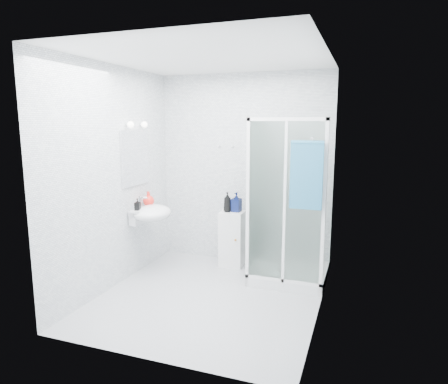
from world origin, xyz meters
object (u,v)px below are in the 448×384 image
at_px(shower_enclosure, 282,245).
at_px(soap_dispenser_orange, 149,199).
at_px(wall_basin, 151,213).
at_px(soap_dispenser_black, 138,204).
at_px(shampoo_bottle_a, 227,202).
at_px(storage_cabinet, 232,239).
at_px(hand_towel, 306,174).
at_px(shampoo_bottle_b, 236,202).

height_order(shower_enclosure, soap_dispenser_orange, shower_enclosure).
bearing_deg(wall_basin, soap_dispenser_black, -120.13).
height_order(shampoo_bottle_a, soap_dispenser_orange, soap_dispenser_orange).
xyz_separation_m(shower_enclosure, storage_cabinet, (-0.75, 0.29, -0.07)).
xyz_separation_m(wall_basin, hand_towel, (1.97, -0.09, 0.61)).
height_order(shampoo_bottle_a, soap_dispenser_black, shampoo_bottle_a).
bearing_deg(soap_dispenser_black, shower_enclosure, 15.15).
bearing_deg(hand_towel, soap_dispenser_orange, 173.89).
bearing_deg(shampoo_bottle_a, shampoo_bottle_b, 27.75).
distance_m(shampoo_bottle_a, soap_dispenser_black, 1.19).
bearing_deg(shampoo_bottle_a, hand_towel, -30.41).
bearing_deg(wall_basin, storage_cabinet, 33.95).
distance_m(shampoo_bottle_b, soap_dispenser_orange, 1.17).
xyz_separation_m(shampoo_bottle_b, soap_dispenser_black, (-1.04, -0.79, 0.05)).
relative_size(wall_basin, storage_cabinet, 0.74).
relative_size(wall_basin, shampoo_bottle_b, 2.14).
bearing_deg(storage_cabinet, shampoo_bottle_b, 26.57).
bearing_deg(soap_dispenser_orange, shampoo_bottle_b, 25.21).
relative_size(shower_enclosure, hand_towel, 2.69).
bearing_deg(shampoo_bottle_b, shampoo_bottle_a, -152.25).
distance_m(storage_cabinet, soap_dispenser_black, 1.37).
height_order(wall_basin, soap_dispenser_black, same).
xyz_separation_m(wall_basin, soap_dispenser_black, (-0.09, -0.16, 0.14)).
relative_size(hand_towel, soap_dispenser_black, 5.04).
distance_m(shower_enclosure, soap_dispenser_orange, 1.84).
distance_m(shampoo_bottle_a, shampoo_bottle_b, 0.12).
xyz_separation_m(shampoo_bottle_b, soap_dispenser_orange, (-1.06, -0.50, 0.07)).
distance_m(shower_enclosure, soap_dispenser_black, 1.87).
height_order(shampoo_bottle_a, shampoo_bottle_b, shampoo_bottle_a).
xyz_separation_m(hand_towel, soap_dispenser_orange, (-2.08, 0.22, -0.44)).
distance_m(hand_towel, shampoo_bottle_a, 1.40).
relative_size(wall_basin, hand_towel, 0.75).
height_order(shower_enclosure, shampoo_bottle_a, shower_enclosure).
bearing_deg(shampoo_bottle_a, storage_cabinet, 26.31).
xyz_separation_m(shampoo_bottle_a, soap_dispenser_orange, (-0.95, -0.44, 0.07)).
relative_size(storage_cabinet, soap_dispenser_black, 5.13).
distance_m(soap_dispenser_orange, soap_dispenser_black, 0.30).
bearing_deg(shampoo_bottle_b, soap_dispenser_black, -142.78).
relative_size(soap_dispenser_orange, soap_dispenser_black, 1.28).
distance_m(shower_enclosure, hand_towel, 1.08).
bearing_deg(shampoo_bottle_a, wall_basin, -145.56).
bearing_deg(hand_towel, soap_dispenser_black, -178.01).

